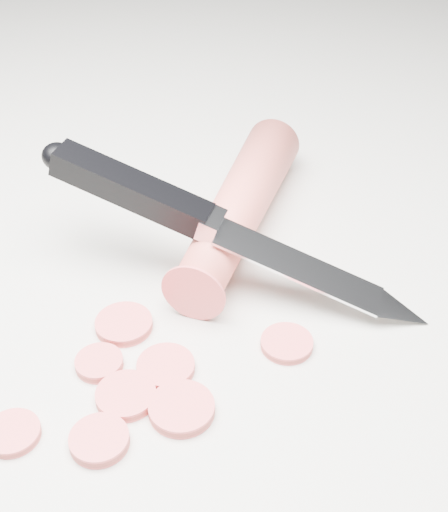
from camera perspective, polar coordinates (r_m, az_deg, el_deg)
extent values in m
plane|color=beige|center=(0.49, -5.91, -3.83)|extent=(2.40, 2.40, 0.00)
cylinder|color=#E9544A|center=(0.54, 1.23, 3.91)|extent=(0.13, 0.20, 0.04)
cylinder|color=#F24F52|center=(0.43, -16.56, -13.42)|extent=(0.03, 0.03, 0.01)
cylinder|color=#F24F52|center=(0.45, -9.96, -8.43)|extent=(0.03, 0.03, 0.01)
cylinder|color=#F24F52|center=(0.43, -7.86, -11.02)|extent=(0.04, 0.04, 0.01)
cylinder|color=#F24F52|center=(0.46, 5.05, -6.98)|extent=(0.03, 0.03, 0.01)
cylinder|color=#F24F52|center=(0.42, -3.41, -12.09)|extent=(0.04, 0.04, 0.01)
cylinder|color=#F24F52|center=(0.45, -4.68, -8.82)|extent=(0.04, 0.04, 0.01)
cylinder|color=#F24F52|center=(0.42, -9.95, -14.31)|extent=(0.03, 0.03, 0.01)
cylinder|color=#F24F52|center=(0.47, -8.02, -5.42)|extent=(0.04, 0.04, 0.01)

